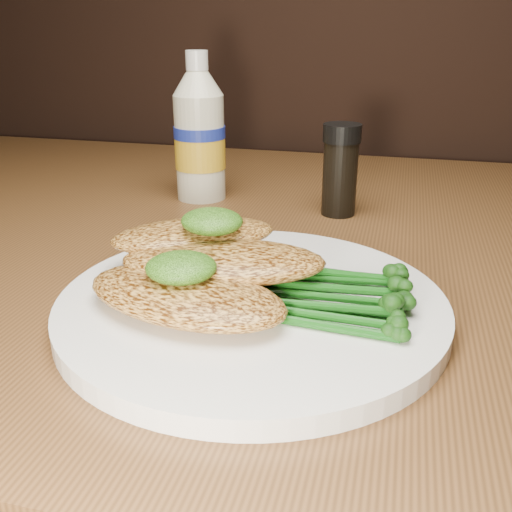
% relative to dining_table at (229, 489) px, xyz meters
% --- Properties ---
extents(dining_table, '(1.20, 0.80, 0.75)m').
position_rel_dining_table_xyz_m(dining_table, '(0.00, 0.00, 0.00)').
color(dining_table, '#472C15').
rests_on(dining_table, floor).
extents(plate, '(0.30, 0.30, 0.02)m').
position_rel_dining_table_xyz_m(plate, '(0.08, -0.19, 0.38)').
color(plate, white).
rests_on(plate, dining_table).
extents(chicken_front, '(0.17, 0.12, 0.03)m').
position_rel_dining_table_xyz_m(chicken_front, '(0.04, -0.22, 0.40)').
color(chicken_front, gold).
rests_on(chicken_front, plate).
extents(chicken_mid, '(0.17, 0.11, 0.02)m').
position_rel_dining_table_xyz_m(chicken_mid, '(0.06, -0.18, 0.41)').
color(chicken_mid, gold).
rests_on(chicken_mid, plate).
extents(chicken_back, '(0.15, 0.13, 0.02)m').
position_rel_dining_table_xyz_m(chicken_back, '(0.02, -0.14, 0.42)').
color(chicken_back, gold).
rests_on(chicken_back, plate).
extents(pesto_front, '(0.06, 0.05, 0.02)m').
position_rel_dining_table_xyz_m(pesto_front, '(0.04, -0.22, 0.42)').
color(pesto_front, black).
rests_on(pesto_front, chicken_front).
extents(pesto_back, '(0.06, 0.05, 0.02)m').
position_rel_dining_table_xyz_m(pesto_back, '(0.04, -0.15, 0.44)').
color(pesto_back, black).
rests_on(pesto_back, chicken_back).
extents(broccolini_bundle, '(0.15, 0.12, 0.02)m').
position_rel_dining_table_xyz_m(broccolini_bundle, '(0.14, -0.18, 0.40)').
color(broccolini_bundle, '#114D11').
rests_on(broccolini_bundle, plate).
extents(mayo_bottle, '(0.07, 0.07, 0.18)m').
position_rel_dining_table_xyz_m(mayo_bottle, '(-0.06, 0.10, 0.46)').
color(mayo_bottle, beige).
rests_on(mayo_bottle, dining_table).
extents(pepper_grinder, '(0.05, 0.05, 0.10)m').
position_rel_dining_table_xyz_m(pepper_grinder, '(0.12, 0.07, 0.43)').
color(pepper_grinder, black).
rests_on(pepper_grinder, dining_table).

